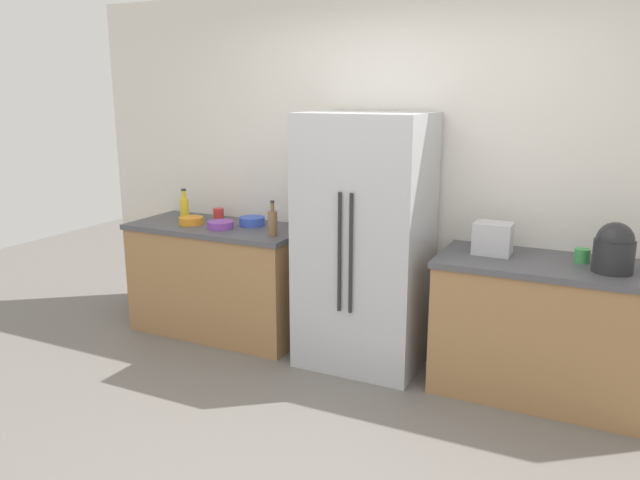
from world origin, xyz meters
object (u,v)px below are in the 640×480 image
at_px(bottle_a, 184,208).
at_px(bottle_b, 273,222).
at_px(cup_b, 219,214).
at_px(bowl_a, 252,221).
at_px(toaster, 493,238).
at_px(cup_a, 582,256).
at_px(rice_cooker, 614,248).
at_px(bowl_c, 221,225).
at_px(bowl_b, 191,221).
at_px(refrigerator, 365,242).

xyz_separation_m(bottle_a, bottle_b, (0.93, -0.18, -0.00)).
height_order(cup_b, bowl_a, cup_b).
height_order(toaster, bowl_a, toaster).
distance_m(cup_a, cup_b, 2.78).
xyz_separation_m(rice_cooker, cup_a, (-0.17, 0.15, -0.10)).
bearing_deg(cup_b, rice_cooker, -4.94).
bearing_deg(cup_b, bowl_a, -12.97).
xyz_separation_m(bottle_a, bowl_c, (0.45, -0.15, -0.07)).
bearing_deg(bowl_b, bowl_c, -5.19).
bearing_deg(cup_b, bottle_a, -148.88).
bearing_deg(bowl_a, rice_cooker, -3.74).
relative_size(bottle_a, cup_b, 2.88).
xyz_separation_m(toaster, bottle_a, (-2.48, 0.01, -0.00)).
bearing_deg(refrigerator, toaster, 4.43).
bearing_deg(bowl_a, bowl_c, -128.25).
distance_m(toaster, bowl_b, 2.33).
height_order(cup_a, bowl_a, cup_a).
bearing_deg(rice_cooker, bowl_c, -179.32).
height_order(bowl_b, bowl_c, same).
distance_m(refrigerator, cup_b, 1.40).
bearing_deg(bowl_a, bottle_b, -35.62).
height_order(bowl_a, bowl_b, bowl_a).
height_order(bottle_a, cup_b, bottle_a).
xyz_separation_m(toaster, bowl_b, (-2.32, -0.11, -0.07)).
height_order(refrigerator, rice_cooker, refrigerator).
bearing_deg(cup_a, bottle_b, -174.21).
distance_m(refrigerator, bowl_c, 1.17).
relative_size(rice_cooker, bottle_b, 1.14).
xyz_separation_m(rice_cooker, bowl_b, (-3.03, -0.01, -0.11)).
bearing_deg(bowl_b, bowl_a, 20.73).
bearing_deg(refrigerator, bowl_a, 172.75).
relative_size(rice_cooker, bowl_c, 1.48).
bearing_deg(bowl_c, refrigerator, 3.59).
relative_size(refrigerator, cup_a, 19.54).
bearing_deg(refrigerator, bowl_c, -176.41).
xyz_separation_m(bowl_a, bowl_c, (-0.16, -0.20, -0.01)).
height_order(refrigerator, cup_a, refrigerator).
relative_size(bottle_b, bowl_a, 1.31).
height_order(toaster, bowl_b, toaster).
xyz_separation_m(toaster, bowl_a, (-1.86, 0.06, -0.07)).
height_order(rice_cooker, bowl_b, rice_cooker).
distance_m(bottle_b, bowl_b, 0.79).
bearing_deg(cup_b, bottle_b, -24.44).
height_order(toaster, bottle_a, bottle_a).
bearing_deg(bottle_b, bowl_b, 175.82).
distance_m(rice_cooker, cup_a, 0.25).
height_order(cup_a, cup_b, cup_b).
xyz_separation_m(cup_b, bowl_c, (0.22, -0.29, -0.02)).
bearing_deg(bottle_b, cup_b, 155.56).
height_order(cup_b, bowl_b, cup_b).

